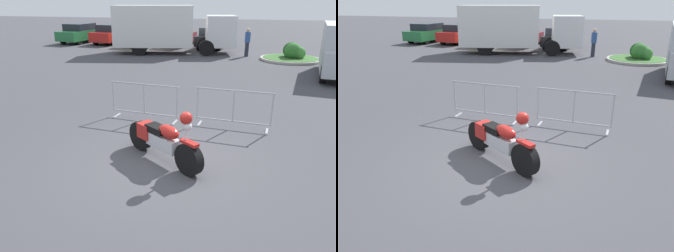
# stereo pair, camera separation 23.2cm
# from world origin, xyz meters

# --- Properties ---
(ground_plane) EXTENTS (120.00, 120.00, 0.00)m
(ground_plane) POSITION_xyz_m (0.00, 0.00, 0.00)
(ground_plane) COLOR #424247
(motorcycle) EXTENTS (1.98, 1.42, 1.28)m
(motorcycle) POSITION_xyz_m (-0.08, 0.21, 0.49)
(motorcycle) COLOR black
(motorcycle) RESTS_ON ground
(crowd_barrier_near) EXTENTS (2.06, 0.56, 1.07)m
(crowd_barrier_near) POSITION_xyz_m (-1.34, 2.56, 0.55)
(crowd_barrier_near) COLOR #9EA0A5
(crowd_barrier_near) RESTS_ON ground
(crowd_barrier_far) EXTENTS (2.06, 0.56, 1.07)m
(crowd_barrier_far) POSITION_xyz_m (1.18, 2.56, 0.55)
(crowd_barrier_far) COLOR #9EA0A5
(crowd_barrier_far) RESTS_ON ground
(box_truck) EXTENTS (8.01, 3.93, 2.98)m
(box_truck) POSITION_xyz_m (-4.23, 15.19, 1.64)
(box_truck) COLOR white
(box_truck) RESTS_ON ground
(parked_car_green) EXTENTS (2.27, 4.66, 1.53)m
(parked_car_green) POSITION_xyz_m (-12.77, 19.10, 0.77)
(parked_car_green) COLOR #236B38
(parked_car_green) RESTS_ON ground
(parked_car_red) EXTENTS (2.23, 4.56, 1.50)m
(parked_car_red) POSITION_xyz_m (-10.00, 19.29, 0.76)
(parked_car_red) COLOR #B21E19
(parked_car_red) RESTS_ON ground
(parked_car_yellow) EXTENTS (2.21, 4.52, 1.48)m
(parked_car_yellow) POSITION_xyz_m (-7.24, 18.71, 0.75)
(parked_car_yellow) COLOR yellow
(parked_car_yellow) RESTS_ON ground
(parked_car_maroon) EXTENTS (2.08, 4.26, 1.40)m
(parked_car_maroon) POSITION_xyz_m (-4.47, 19.17, 0.71)
(parked_car_maroon) COLOR maroon
(parked_car_maroon) RESTS_ON ground
(parked_car_black) EXTENTS (2.17, 4.45, 1.46)m
(parked_car_black) POSITION_xyz_m (-1.70, 18.74, 0.74)
(parked_car_black) COLOR black
(parked_car_black) RESTS_ON ground
(pedestrian) EXTENTS (0.48, 0.48, 1.69)m
(pedestrian) POSITION_xyz_m (0.85, 15.29, 0.92)
(pedestrian) COLOR #262838
(pedestrian) RESTS_ON ground
(planter_island) EXTENTS (3.38, 3.38, 0.99)m
(planter_island) POSITION_xyz_m (3.46, 14.57, 0.30)
(planter_island) COLOR #ADA89E
(planter_island) RESTS_ON ground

